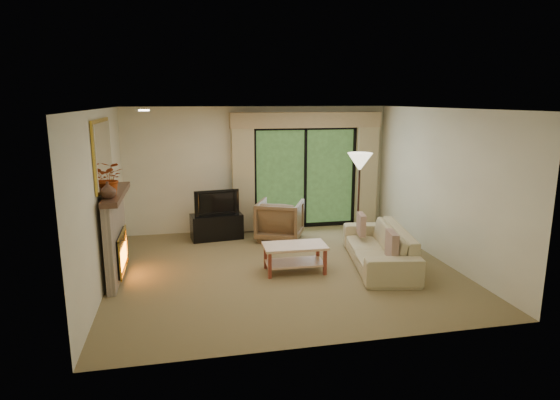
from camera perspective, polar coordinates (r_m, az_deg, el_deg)
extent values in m
plane|color=olive|center=(7.80, 0.46, -8.38)|extent=(5.50, 5.50, 0.00)
plane|color=silver|center=(7.30, 0.49, 11.08)|extent=(5.50, 5.50, 0.00)
plane|color=beige|center=(9.87, -2.62, 3.77)|extent=(5.00, 0.00, 5.00)
plane|color=beige|center=(5.10, 6.47, -4.30)|extent=(5.00, 0.00, 5.00)
plane|color=beige|center=(7.38, -20.89, 0.12)|extent=(0.00, 5.00, 5.00)
plane|color=beige|center=(8.46, 19.01, 1.71)|extent=(0.00, 5.00, 5.00)
cube|color=tan|center=(9.68, -4.51, 2.98)|extent=(0.45, 0.18, 2.35)
cube|color=tan|center=(10.36, 10.49, 3.43)|extent=(0.45, 0.18, 2.35)
cube|color=tan|center=(9.84, 3.29, 9.71)|extent=(3.20, 0.24, 0.32)
cube|color=black|center=(9.44, -7.73, -3.22)|extent=(1.05, 0.57, 0.50)
imported|color=black|center=(9.32, -7.81, -0.22)|extent=(0.89, 0.22, 0.51)
imported|color=brown|center=(9.28, -0.02, -2.45)|extent=(1.12, 1.14, 0.79)
imported|color=tan|center=(8.05, 11.96, -5.57)|extent=(1.25, 2.32, 0.64)
cube|color=brown|center=(7.41, 13.47, -5.37)|extent=(0.18, 0.43, 0.42)
cube|color=brown|center=(8.52, 9.87, -2.94)|extent=(0.17, 0.40, 0.39)
imported|color=#4D3224|center=(7.02, -20.26, 1.16)|extent=(0.26, 0.26, 0.24)
imported|color=#98380F|center=(7.23, -20.07, 2.49)|extent=(0.51, 0.46, 0.49)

